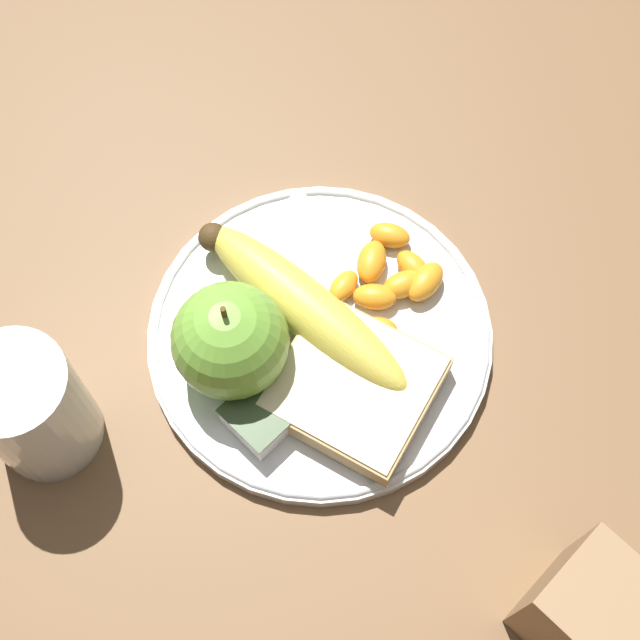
{
  "coord_description": "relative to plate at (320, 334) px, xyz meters",
  "views": [
    {
      "loc": [
        -0.18,
        0.18,
        0.58
      ],
      "look_at": [
        0.0,
        0.0,
        0.03
      ],
      "focal_mm": 50.0,
      "sensor_mm": 36.0,
      "label": 1
    }
  ],
  "objects": [
    {
      "name": "fork",
      "position": [
        -0.01,
        -0.01,
        0.01
      ],
      "size": [
        0.17,
        0.11,
        0.0
      ],
      "rotation": [
        0.0,
        0.0,
        8.92
      ],
      "color": "silver",
      "rests_on": "plate"
    },
    {
      "name": "plate",
      "position": [
        0.0,
        0.0,
        0.0
      ],
      "size": [
        0.24,
        0.24,
        0.01
      ],
      "color": "silver",
      "rests_on": "ground_plane"
    },
    {
      "name": "jam_packet",
      "position": [
        -0.02,
        0.08,
        0.01
      ],
      "size": [
        0.04,
        0.03,
        0.02
      ],
      "color": "white",
      "rests_on": "plate"
    },
    {
      "name": "banana",
      "position": [
        0.02,
        0.0,
        0.02
      ],
      "size": [
        0.19,
        0.05,
        0.04
      ],
      "color": "#E0CC4C",
      "rests_on": "plate"
    },
    {
      "name": "orange_segment_7",
      "position": [
        0.01,
        -0.03,
        0.01
      ],
      "size": [
        0.02,
        0.03,
        0.02
      ],
      "color": "orange",
      "rests_on": "plate"
    },
    {
      "name": "orange_segment_6",
      "position": [
        -0.01,
        -0.04,
        0.01
      ],
      "size": [
        0.04,
        0.03,
        0.02
      ],
      "color": "orange",
      "rests_on": "plate"
    },
    {
      "name": "juice_glass",
      "position": [
        0.08,
        0.18,
        0.04
      ],
      "size": [
        0.07,
        0.07,
        0.1
      ],
      "color": "silver",
      "rests_on": "ground_plane"
    },
    {
      "name": "orange_segment_3",
      "position": [
        0.02,
        -0.09,
        0.01
      ],
      "size": [
        0.04,
        0.03,
        0.02
      ],
      "color": "orange",
      "rests_on": "plate"
    },
    {
      "name": "bread_slice",
      "position": [
        -0.05,
        0.02,
        0.02
      ],
      "size": [
        0.12,
        0.12,
        0.02
      ],
      "color": "tan",
      "rests_on": "plate"
    },
    {
      "name": "condiment_caddy",
      "position": [
        -0.25,
        0.03,
        0.04
      ],
      "size": [
        0.06,
        0.06,
        0.09
      ],
      "color": "#93704C",
      "rests_on": "ground_plane"
    },
    {
      "name": "orange_segment_1",
      "position": [
        -0.01,
        -0.08,
        0.01
      ],
      "size": [
        0.03,
        0.02,
        0.02
      ],
      "color": "orange",
      "rests_on": "plate"
    },
    {
      "name": "ground_plane",
      "position": [
        0.0,
        0.0,
        -0.01
      ],
      "size": [
        3.0,
        3.0,
        0.0
      ],
      "primitive_type": "plane",
      "color": "brown"
    },
    {
      "name": "orange_segment_5",
      "position": [
        -0.03,
        -0.08,
        0.01
      ],
      "size": [
        0.02,
        0.04,
        0.02
      ],
      "color": "orange",
      "rests_on": "plate"
    },
    {
      "name": "apple",
      "position": [
        0.02,
        0.06,
        0.04
      ],
      "size": [
        0.08,
        0.08,
        0.09
      ],
      "color": "#72B23D",
      "rests_on": "plate"
    },
    {
      "name": "orange_segment_4",
      "position": [
        -0.03,
        -0.03,
        0.01
      ],
      "size": [
        0.03,
        0.03,
        0.02
      ],
      "color": "orange",
      "rests_on": "plate"
    },
    {
      "name": "orange_segment_2",
      "position": [
        0.01,
        -0.06,
        0.01
      ],
      "size": [
        0.03,
        0.04,
        0.02
      ],
      "color": "orange",
      "rests_on": "plate"
    },
    {
      "name": "orange_segment_0",
      "position": [
        -0.02,
        -0.06,
        0.01
      ],
      "size": [
        0.03,
        0.04,
        0.02
      ],
      "color": "orange",
      "rests_on": "plate"
    }
  ]
}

